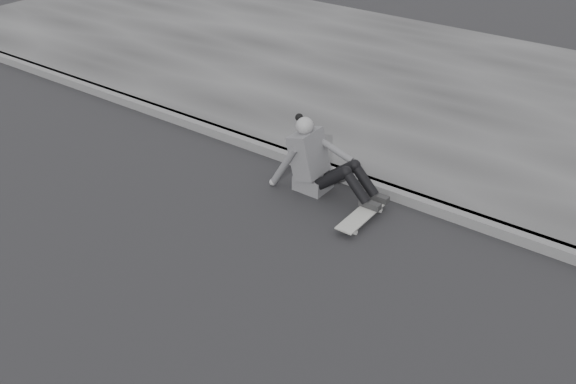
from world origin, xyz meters
name	(u,v)px	position (x,y,z in m)	size (l,w,h in m)	color
curb	(543,245)	(0.00, 2.58, 0.06)	(24.00, 0.16, 0.12)	#535353
skateboard	(362,215)	(-1.72, 1.96, 0.07)	(0.20, 0.78, 0.09)	#9F9F9A
seated_woman	(318,163)	(-2.45, 2.20, 0.36)	(1.38, 0.46, 0.88)	#4C4C4E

